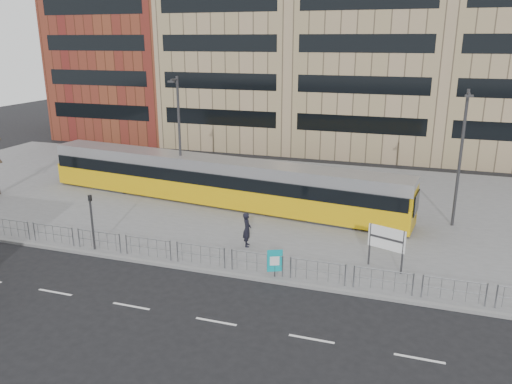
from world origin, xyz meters
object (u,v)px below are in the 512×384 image
(station_sign, at_px, (387,240))
(ad_panel, at_px, (275,261))
(traffic_light_west, at_px, (91,215))
(pedestrian, at_px, (247,230))
(lamp_post_west, at_px, (179,134))
(tram, at_px, (215,181))
(lamp_post_east, at_px, (461,154))

(station_sign, height_order, ad_panel, station_sign)
(traffic_light_west, bearing_deg, pedestrian, 41.83)
(lamp_post_west, bearing_deg, traffic_light_west, -92.83)
(pedestrian, height_order, lamp_post_west, lamp_post_west)
(tram, distance_m, lamp_post_west, 4.09)
(ad_panel, relative_size, traffic_light_west, 0.45)
(lamp_post_west, distance_m, lamp_post_east, 18.28)
(station_sign, height_order, lamp_post_east, lamp_post_east)
(tram, xyz_separation_m, lamp_post_east, (15.62, 0.29, 2.93))
(station_sign, xyz_separation_m, lamp_post_west, (-14.77, 7.29, 3.16))
(station_sign, xyz_separation_m, pedestrian, (-7.48, 0.59, -0.56))
(traffic_light_west, distance_m, lamp_post_west, 10.11)
(tram, bearing_deg, ad_panel, -46.98)
(tram, distance_m, ad_panel, 12.13)
(traffic_light_west, relative_size, lamp_post_east, 0.37)
(lamp_post_west, bearing_deg, pedestrian, -42.57)
(ad_panel, relative_size, lamp_post_west, 0.16)
(traffic_light_west, bearing_deg, station_sign, 29.63)
(tram, bearing_deg, traffic_light_west, -101.05)
(station_sign, xyz_separation_m, traffic_light_west, (-15.25, -2.44, 0.45))
(tram, height_order, lamp_post_east, lamp_post_east)
(ad_panel, xyz_separation_m, pedestrian, (-2.50, 3.13, 0.16))
(tram, bearing_deg, lamp_post_east, 7.98)
(tram, xyz_separation_m, traffic_light_west, (-3.14, -9.68, 0.39))
(ad_panel, bearing_deg, station_sign, 3.03)
(ad_panel, xyz_separation_m, traffic_light_west, (-10.27, 0.10, 1.16))
(lamp_post_east, bearing_deg, pedestrian, -147.71)
(ad_panel, bearing_deg, pedestrian, 104.64)
(ad_panel, bearing_deg, lamp_post_east, 25.90)
(pedestrian, relative_size, lamp_post_west, 0.22)
(pedestrian, bearing_deg, lamp_post_east, -76.13)
(tram, distance_m, station_sign, 14.11)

